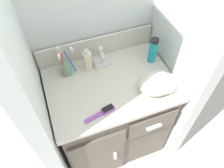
% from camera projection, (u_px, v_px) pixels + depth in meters
% --- Properties ---
extents(ground_plane, '(6.00, 6.00, 0.00)m').
position_uv_depth(ground_plane, '(111.00, 138.00, 1.88)').
color(ground_plane, beige).
extents(wall_back, '(0.93, 0.08, 2.20)m').
position_uv_depth(wall_back, '(90.00, 2.00, 1.20)').
color(wall_back, silver).
rests_on(wall_back, ground_plane).
extents(wall_left, '(0.08, 0.61, 2.20)m').
position_uv_depth(wall_left, '(16.00, 59.00, 0.93)').
color(wall_left, silver).
rests_on(wall_left, ground_plane).
extents(wall_right, '(0.08, 0.61, 2.20)m').
position_uv_depth(wall_right, '(188.00, 18.00, 1.11)').
color(wall_right, silver).
rests_on(wall_right, ground_plane).
extents(vanity, '(0.75, 0.55, 0.76)m').
position_uv_depth(vanity, '(111.00, 115.00, 1.57)').
color(vanity, brown).
rests_on(vanity, ground_plane).
extents(backsplash, '(0.75, 0.02, 0.14)m').
position_uv_depth(backsplash, '(96.00, 47.00, 1.38)').
color(backsplash, beige).
rests_on(backsplash, vanity).
extents(sink_faucet, '(0.09, 0.09, 0.14)m').
position_uv_depth(sink_faucet, '(102.00, 59.00, 1.34)').
color(sink_faucet, silver).
rests_on(sink_faucet, vanity).
extents(toothbrush_cup, '(0.10, 0.08, 0.19)m').
position_uv_depth(toothbrush_cup, '(66.00, 67.00, 1.29)').
color(toothbrush_cup, gray).
rests_on(toothbrush_cup, vanity).
extents(soap_dispenser, '(0.05, 0.05, 0.15)m').
position_uv_depth(soap_dispenser, '(88.00, 61.00, 1.31)').
color(soap_dispenser, beige).
rests_on(soap_dispenser, vanity).
extents(shaving_cream_can, '(0.05, 0.05, 0.17)m').
position_uv_depth(shaving_cream_can, '(153.00, 50.00, 1.33)').
color(shaving_cream_can, teal).
rests_on(shaving_cream_can, vanity).
extents(hairbrush, '(0.17, 0.06, 0.03)m').
position_uv_depth(hairbrush, '(104.00, 111.00, 1.15)').
color(hairbrush, purple).
rests_on(hairbrush, vanity).
extents(hand_towel, '(0.21, 0.16, 0.10)m').
position_uv_depth(hand_towel, '(158.00, 84.00, 1.22)').
color(hand_towel, beige).
rests_on(hand_towel, vanity).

